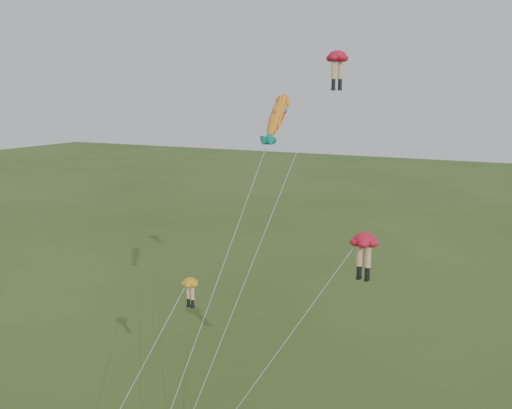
% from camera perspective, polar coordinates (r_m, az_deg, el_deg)
% --- Properties ---
extents(legs_kite_red_high, '(5.39, 13.66, 21.81)m').
position_cam_1_polar(legs_kite_red_high, '(36.26, 7.88, 13.61)').
color(legs_kite_red_high, red).
rests_on(legs_kite_red_high, ground).
extents(legs_kite_red_mid, '(8.25, 6.06, 12.75)m').
position_cam_1_polar(legs_kite_red_mid, '(27.66, 10.46, -4.23)').
color(legs_kite_red_mid, red).
rests_on(legs_kite_red_mid, ground).
extents(legs_kite_yellow, '(2.92, 7.78, 9.32)m').
position_cam_1_polar(legs_kite_yellow, '(31.65, -7.04, -8.69)').
color(legs_kite_yellow, gold).
rests_on(legs_kite_yellow, ground).
extents(fish_kite, '(3.00, 12.34, 19.46)m').
position_cam_1_polar(fish_kite, '(33.79, 2.08, 8.74)').
color(fish_kite, yellow).
rests_on(fish_kite, ground).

